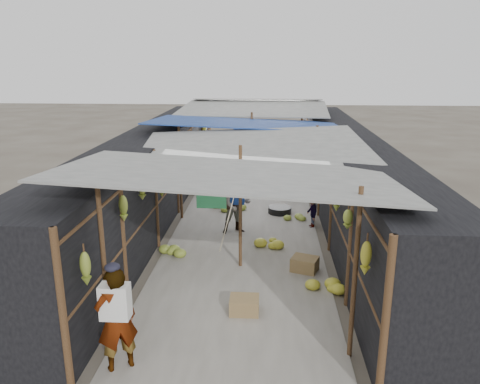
% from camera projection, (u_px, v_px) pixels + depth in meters
% --- Properties ---
extents(ground, '(80.00, 80.00, 0.00)m').
position_uv_depth(ground, '(228.00, 351.00, 7.04)').
color(ground, '#6B6356').
rests_on(ground, ground).
extents(aisle_slab, '(3.60, 16.00, 0.02)m').
position_uv_depth(aisle_slab, '(248.00, 214.00, 13.28)').
color(aisle_slab, '#9E998E').
rests_on(aisle_slab, ground).
extents(stall_left, '(1.40, 15.00, 2.30)m').
position_uv_depth(stall_left, '(152.00, 173.00, 13.13)').
color(stall_left, black).
rests_on(stall_left, ground).
extents(stall_right, '(1.40, 15.00, 2.30)m').
position_uv_depth(stall_right, '(346.00, 176.00, 12.81)').
color(stall_right, black).
rests_on(stall_right, ground).
extents(crate_near, '(0.50, 0.40, 0.30)m').
position_uv_depth(crate_near, '(244.00, 306.00, 8.04)').
color(crate_near, '#9A784E').
rests_on(crate_near, ground).
extents(crate_mid, '(0.63, 0.57, 0.31)m').
position_uv_depth(crate_mid, '(305.00, 264.00, 9.64)').
color(crate_mid, '#9A784E').
rests_on(crate_mid, ground).
extents(crate_back, '(0.45, 0.38, 0.26)m').
position_uv_depth(crate_back, '(220.00, 203.00, 13.81)').
color(crate_back, '#9A784E').
rests_on(crate_back, ground).
extents(black_basin, '(0.65, 0.65, 0.20)m').
position_uv_depth(black_basin, '(280.00, 210.00, 13.28)').
color(black_basin, black).
rests_on(black_basin, ground).
extents(vendor_elderly, '(0.68, 0.62, 1.55)m').
position_uv_depth(vendor_elderly, '(117.00, 320.00, 6.44)').
color(vendor_elderly, silver).
rests_on(vendor_elderly, ground).
extents(shopper_blue, '(0.87, 0.77, 1.49)m').
position_uv_depth(shopper_blue, '(236.00, 205.00, 11.65)').
color(shopper_blue, navy).
rests_on(shopper_blue, ground).
extents(vendor_seated, '(0.44, 0.63, 0.90)m').
position_uv_depth(vendor_seated, '(312.00, 211.00, 12.10)').
color(vendor_seated, '#524B47').
rests_on(vendor_seated, ground).
extents(market_canopy, '(5.62, 15.20, 2.77)m').
position_uv_depth(market_canopy, '(250.00, 128.00, 12.94)').
color(market_canopy, brown).
rests_on(market_canopy, ground).
extents(hanging_bananas, '(3.96, 13.92, 0.87)m').
position_uv_depth(hanging_bananas, '(244.00, 154.00, 13.14)').
color(hanging_bananas, olive).
rests_on(hanging_bananas, ground).
extents(floor_bananas, '(3.79, 9.45, 0.33)m').
position_uv_depth(floor_bananas, '(253.00, 212.00, 13.02)').
color(floor_bananas, olive).
rests_on(floor_bananas, ground).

